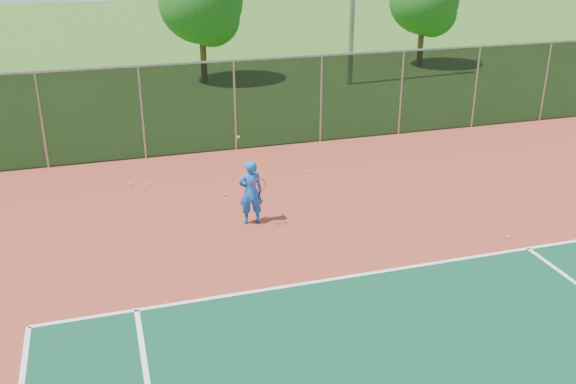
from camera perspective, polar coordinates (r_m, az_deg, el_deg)
The scene contains 11 objects.
ground at distance 12.99m, azimuth 21.13°, elevation -11.94°, with size 120.00×120.00×0.00m, color #2A5518.
court_apron at distance 14.32m, azimuth 16.39°, elevation -7.77°, with size 30.00×20.00×0.02m, color #9A3927.
fence_back at distance 22.10m, azimuth 2.94°, elevation 8.33°, with size 30.00×0.06×3.03m.
tennis_player at distance 16.05m, azimuth -3.32°, elevation -0.00°, with size 0.64×0.63×2.31m.
practice_ball_0 at distance 16.46m, azimuth 18.99°, elevation -3.77°, with size 0.07×0.07×0.07m, color yellow.
practice_ball_2 at distance 19.12m, azimuth -12.20°, elevation 0.73°, with size 0.07×0.07×0.07m, color yellow.
practice_ball_3 at distance 18.02m, azimuth -5.66°, elevation -0.23°, with size 0.07×0.07×0.07m, color yellow.
practice_ball_4 at distance 19.25m, azimuth -13.83°, elevation 0.73°, with size 0.07×0.07×0.07m, color yellow.
practice_ball_5 at distance 19.61m, azimuth 1.79°, elevation 1.81°, with size 0.07×0.07×0.07m, color yellow.
tree_back_left at distance 30.97m, azimuth -7.56°, elevation 16.17°, with size 3.91×3.91×5.75m.
tree_back_mid at distance 35.15m, azimuth 12.19°, elevation 16.15°, with size 3.59×3.59×5.28m.
Camera 1 is at (-7.23, -8.15, 7.06)m, focal length 40.00 mm.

